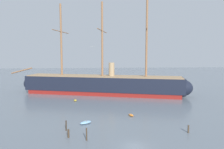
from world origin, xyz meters
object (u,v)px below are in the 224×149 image
mooring_piling_nearest (188,129)px  motorboat_far_left (37,91)px  tall_ship (102,84)px  dinghy_foreground_left (86,122)px  mooring_piling_left_pair (68,134)px  seagull_in_flight (92,46)px  mooring_piling_midwater (87,134)px  dinghy_near_centre (131,115)px  dinghy_alongside_bow (75,100)px  dinghy_far_right (175,90)px  mooring_piling_right_pair (66,126)px

mooring_piling_nearest → motorboat_far_left: bearing=131.5°
tall_ship → motorboat_far_left: tall_ship is taller
dinghy_foreground_left → mooring_piling_left_pair: (-2.87, -7.34, 0.45)m
mooring_piling_nearest → seagull_in_flight: (-18.99, 21.28, 16.97)m
mooring_piling_left_pair → mooring_piling_midwater: size_ratio=0.66×
dinghy_foreground_left → dinghy_near_centre: bearing=23.9°
dinghy_alongside_bow → seagull_in_flight: size_ratio=1.64×
motorboat_far_left → seagull_in_flight: 39.08m
dinghy_near_centre → dinghy_far_right: size_ratio=1.06×
mooring_piling_left_pair → dinghy_foreground_left: bearing=68.6°
tall_ship → dinghy_foreground_left: (-5.01, -33.74, -3.49)m
mooring_piling_midwater → seagull_in_flight: bearing=87.7°
dinghy_alongside_bow → motorboat_far_left: (-17.22, 17.95, 0.33)m
mooring_piling_midwater → mooring_piling_nearest: bearing=5.8°
dinghy_foreground_left → mooring_piling_right_pair: mooring_piling_right_pair is taller
dinghy_near_centre → motorboat_far_left: motorboat_far_left is taller
mooring_piling_midwater → seagull_in_flight: 28.61m
dinghy_far_right → tall_ship: bearing=-169.8°
mooring_piling_left_pair → mooring_piling_right_pair: bearing=104.2°
mooring_piling_midwater → mooring_piling_left_pair: bearing=154.4°
mooring_piling_left_pair → seagull_in_flight: (4.37, 21.67, 16.95)m
dinghy_near_centre → mooring_piling_midwater: bearing=-127.3°
dinghy_near_centre → mooring_piling_midwater: mooring_piling_midwater is taller
dinghy_far_right → mooring_piling_nearest: mooring_piling_nearest is taller
motorboat_far_left → mooring_piling_midwater: (22.21, -49.73, 0.59)m
motorboat_far_left → mooring_piling_left_pair: bearing=-68.7°
mooring_piling_nearest → mooring_piling_left_pair: 23.37m
tall_ship → mooring_piling_midwater: bearing=-96.0°
mooring_piling_midwater → seagull_in_flight: (0.94, 23.31, 16.55)m
dinghy_foreground_left → dinghy_near_centre: size_ratio=1.34×
dinghy_near_centre → dinghy_alongside_bow: dinghy_alongside_bow is taller
dinghy_alongside_bow → motorboat_far_left: 24.88m
dinghy_alongside_bow → mooring_piling_left_pair: bearing=-87.0°
dinghy_foreground_left → dinghy_alongside_bow: size_ratio=1.28×
mooring_piling_left_pair → tall_ship: bearing=79.1°
dinghy_foreground_left → mooring_piling_midwater: 9.04m
tall_ship → mooring_piling_left_pair: 41.94m
dinghy_foreground_left → mooring_piling_left_pair: 7.89m
dinghy_foreground_left → seagull_in_flight: (1.50, 14.33, 17.41)m
motorboat_far_left → mooring_piling_right_pair: mooring_piling_right_pair is taller
dinghy_alongside_bow → mooring_piling_left_pair: 30.17m
dinghy_foreground_left → seagull_in_flight: 22.60m
dinghy_foreground_left → seagull_in_flight: size_ratio=2.09×
mooring_piling_left_pair → mooring_piling_midwater: bearing=-25.6°
dinghy_near_centre → seagull_in_flight: size_ratio=1.57×
tall_ship → dinghy_alongside_bow: size_ratio=31.10×
mooring_piling_left_pair → mooring_piling_midwater: 3.82m
dinghy_alongside_bow → dinghy_far_right: (40.82, 16.63, -0.03)m
dinghy_alongside_bow → mooring_piling_midwater: bearing=-81.1°
tall_ship → motorboat_far_left: (-26.66, 7.00, -3.23)m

